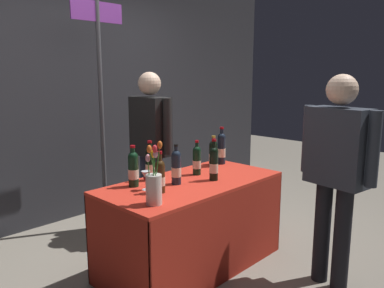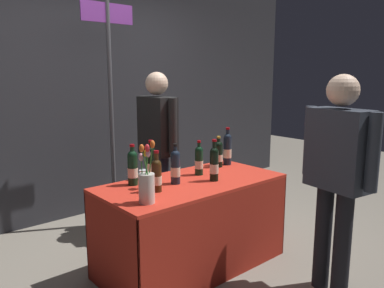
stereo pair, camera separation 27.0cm
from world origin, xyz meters
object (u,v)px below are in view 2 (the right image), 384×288
flower_vase (147,183)px  vendor_presenter (158,139)px  taster_foreground_right (338,167)px  featured_wine_bottle (157,175)px  tasting_table (192,207)px  display_bottle_0 (218,154)px  wine_glass_near_vendor (144,175)px  booth_signpost (110,90)px

flower_vase → vendor_presenter: 1.24m
vendor_presenter → taster_foreground_right: vendor_presenter is taller
taster_foreground_right → vendor_presenter: bearing=18.9°
featured_wine_bottle → flower_vase: size_ratio=0.72×
tasting_table → flower_vase: size_ratio=3.56×
featured_wine_bottle → display_bottle_0: bearing=15.6°
wine_glass_near_vendor → booth_signpost: booth_signpost is taller
flower_vase → booth_signpost: bearing=69.3°
vendor_presenter → taster_foreground_right: (0.30, -1.70, -0.01)m
flower_vase → taster_foreground_right: size_ratio=0.27×
display_bottle_0 → vendor_presenter: size_ratio=0.18×
vendor_presenter → wine_glass_near_vendor: bearing=-42.2°
wine_glass_near_vendor → vendor_presenter: vendor_presenter is taller
vendor_presenter → taster_foreground_right: 1.73m
tasting_table → featured_wine_bottle: featured_wine_bottle is taller
taster_foreground_right → display_bottle_0: bearing=10.1°
booth_signpost → taster_foreground_right: bearing=-75.6°
display_bottle_0 → vendor_presenter: vendor_presenter is taller
wine_glass_near_vendor → vendor_presenter: 0.93m
featured_wine_bottle → tasting_table: bearing=6.0°
tasting_table → taster_foreground_right: 1.15m
display_bottle_0 → wine_glass_near_vendor: 0.90m
tasting_table → display_bottle_0: 0.63m
tasting_table → vendor_presenter: vendor_presenter is taller
tasting_table → vendor_presenter: (0.22, 0.76, 0.44)m
featured_wine_bottle → flower_vase: flower_vase is taller
display_bottle_0 → booth_signpost: size_ratio=0.13×
flower_vase → taster_foreground_right: (1.08, -0.74, 0.08)m
featured_wine_bottle → taster_foreground_right: taster_foreground_right is taller
flower_vase → booth_signpost: size_ratio=0.19×
featured_wine_bottle → taster_foreground_right: 1.27m
flower_vase → booth_signpost: booth_signpost is taller
flower_vase → taster_foreground_right: bearing=-34.4°
vendor_presenter → flower_vase: bearing=-39.0°
featured_wine_bottle → display_bottle_0: (0.86, 0.24, -0.00)m
vendor_presenter → taster_foreground_right: size_ratio=1.01×
flower_vase → display_bottle_0: bearing=20.8°
featured_wine_bottle → flower_vase: 0.25m
display_bottle_0 → taster_foreground_right: size_ratio=0.18×
tasting_table → taster_foreground_right: taster_foreground_right is taller
taster_foreground_right → booth_signpost: (-0.55, 2.14, 0.47)m
display_bottle_0 → flower_vase: size_ratio=0.68×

